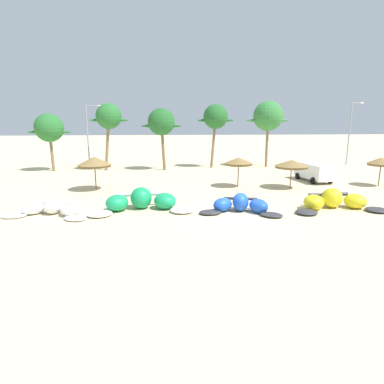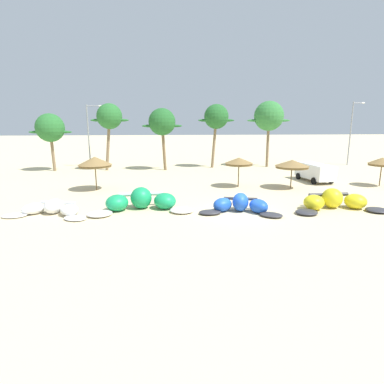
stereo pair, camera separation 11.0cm
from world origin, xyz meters
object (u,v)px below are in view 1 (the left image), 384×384
Objects in this scene: kite_left at (141,202)px; beach_umbrella_outermost at (381,161)px; beach_umbrella_middle at (239,161)px; palm_center_left at (216,117)px; palm_center_right at (268,116)px; palm_left at (109,117)px; lamppost_west at (89,132)px; lamppost_west_center at (351,130)px; kite_left_of_center at (240,205)px; palm_left_of_gap at (161,122)px; parked_van at (314,171)px; beach_umbrella_near_van at (94,162)px; palm_leftmost at (49,128)px; kite_center at (334,201)px; beach_umbrella_near_palms at (292,164)px; kite_far_left at (51,209)px.

beach_umbrella_outermost is (22.34, 6.61, 1.79)m from kite_left.
kite_left is at bearing -139.59° from beach_umbrella_middle.
palm_center_left reaches higher than beach_umbrella_outermost.
palm_center_left is 7.15m from palm_center_right.
beach_umbrella_outermost is 0.33× the size of palm_center_left.
palm_left is (-5.07, 19.46, 6.06)m from kite_left.
palm_center_right reaches higher than lamppost_west.
palm_center_left is 0.95× the size of lamppost_west_center.
beach_umbrella_outermost is 16.61m from lamppost_west_center.
palm_center_left is (1.73, 21.99, 6.17)m from kite_left_of_center.
beach_umbrella_outermost is 30.57m from palm_left.
palm_center_right is 1.00× the size of lamppost_west_center.
palm_left_of_gap is 10.22m from lamppost_west.
parked_van is at bearing 46.50° from kite_left_of_center.
palm_leftmost is at bearing 122.13° from beach_umbrella_near_van.
lamppost_west_center reaches higher than palm_left.
beach_umbrella_middle is (13.18, 0.31, -0.14)m from beach_umbrella_near_van.
palm_left reaches higher than beach_umbrella_outermost.
beach_umbrella_near_palms reaches higher than kite_center.
kite_far_left is 31.25m from palm_center_right.
palm_left_of_gap is at bearing 104.90° from kite_left_of_center.
lamppost_west is (-30.53, 15.63, 2.32)m from beach_umbrella_outermost.
beach_umbrella_near_palms is at bearing 19.92° from kite_far_left.
kite_left is 0.85× the size of lamppost_west_center.
beach_umbrella_near_palms is at bearing -12.48° from beach_umbrella_middle.
palm_leftmost is 5.02m from lamppost_west.
beach_umbrella_middle reaches higher than kite_left.
beach_umbrella_near_palms is at bearing -133.39° from lamppost_west_center.
beach_umbrella_outermost is at bearing 14.48° from kite_far_left.
beach_umbrella_outermost reaches higher than beach_umbrella_near_palms.
beach_umbrella_middle is 0.57× the size of parked_van.
lamppost_west is (-2.26, 22.93, 4.33)m from kite_far_left.
palm_center_left is (14.50, 21.49, 6.29)m from kite_far_left.
kite_center is at bearing 1.56° from kite_left_of_center.
palm_leftmost is at bearing -176.46° from palm_center_left.
palm_center_right reaches higher than lamppost_west_center.
lamppost_west is at bearing 176.84° from palm_center_right.
kite_center is 24.14m from palm_left_of_gap.
palm_center_right is 1.06× the size of lamppost_west.
lamppost_west is at bearing 153.83° from parked_van.
beach_umbrella_near_van is 26.88m from beach_umbrella_outermost.
kite_left is at bearing -94.34° from palm_left_of_gap.
palm_left is (-18.45, 13.15, 4.36)m from beach_umbrella_near_palms.
palm_leftmost is at bearing 149.96° from beach_umbrella_middle.
kite_left reaches higher than kite_center.
beach_umbrella_near_van is at bearing -133.61° from palm_center_left.
beach_umbrella_middle is at bearing -58.42° from palm_left_of_gap.
palm_center_right is (-1.50, 11.16, 5.70)m from parked_van.
palm_leftmost is 21.01m from palm_center_left.
palm_center_right is at bearing 2.88° from palm_leftmost.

